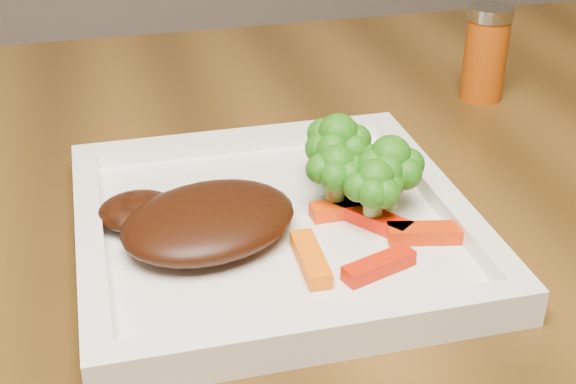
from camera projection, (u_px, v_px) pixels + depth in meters
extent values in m
cube|color=white|center=(274.00, 232.00, 0.57)|extent=(0.27, 0.27, 0.01)
ellipsoid|color=#371508|center=(209.00, 221.00, 0.54)|extent=(0.15, 0.13, 0.03)
cube|color=red|center=(379.00, 266.00, 0.51)|extent=(0.05, 0.03, 0.01)
cube|color=red|center=(433.00, 233.00, 0.54)|extent=(0.06, 0.03, 0.01)
cube|color=#FF6604|center=(311.00, 259.00, 0.52)|extent=(0.02, 0.06, 0.01)
cube|color=red|center=(394.00, 176.00, 0.62)|extent=(0.06, 0.03, 0.01)
cube|color=#FE1B04|center=(372.00, 218.00, 0.56)|extent=(0.05, 0.06, 0.01)
cube|color=#FF3B04|center=(350.00, 207.00, 0.57)|extent=(0.06, 0.02, 0.01)
cylinder|color=#A54109|center=(486.00, 53.00, 0.77)|extent=(0.05, 0.05, 0.09)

